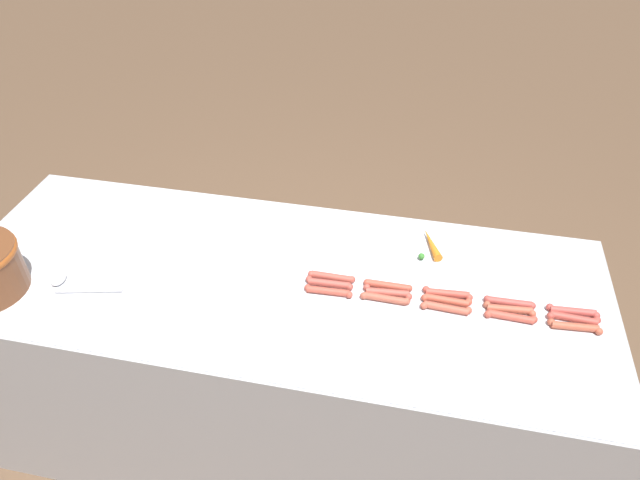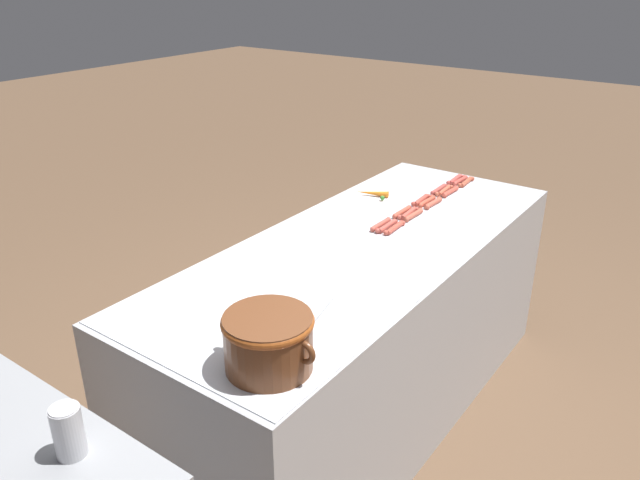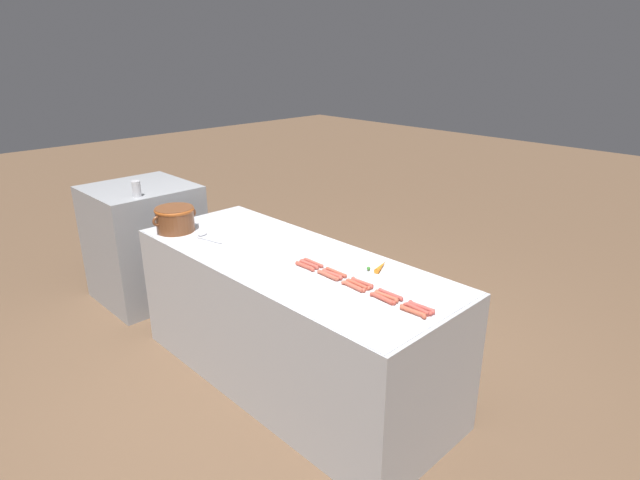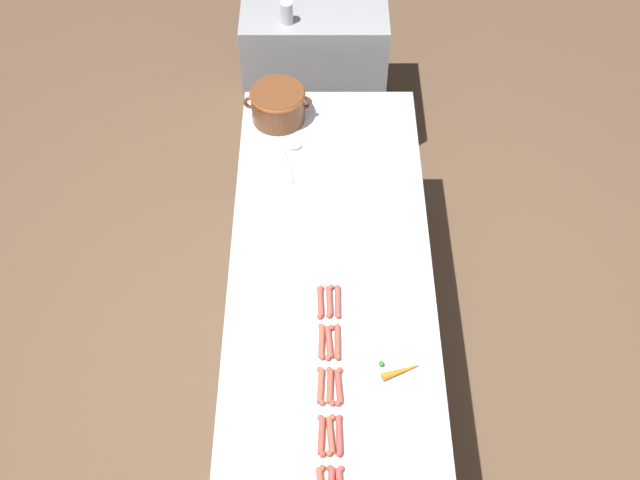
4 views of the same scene
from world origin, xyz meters
TOP-DOWN VIEW (x-y plane):
  - ground_plane at (0.00, 0.00)m, footprint 20.00×20.00m
  - griddle_counter at (0.00, 0.00)m, footprint 0.87×2.25m
  - back_cabinet at (-0.08, 1.83)m, footprint 0.81×0.79m
  - hot_dog_0 at (-0.04, -0.97)m, footprint 0.03×0.16m
  - hot_dog_1 at (-0.04, -0.78)m, footprint 0.03×0.16m
  - hot_dog_2 at (-0.04, -0.57)m, footprint 0.03×0.16m
  - hot_dog_3 at (-0.04, -0.38)m, footprint 0.03×0.16m
  - hot_dog_4 at (-0.04, -0.19)m, footprint 0.03×0.16m
  - hot_dog_5 at (-0.01, -0.97)m, footprint 0.03×0.16m
  - hot_dog_6 at (-0.01, -0.77)m, footprint 0.04×0.16m
  - hot_dog_7 at (-0.01, -0.58)m, footprint 0.03×0.16m
  - hot_dog_8 at (-0.01, -0.38)m, footprint 0.03×0.16m
  - hot_dog_9 at (-0.01, -0.19)m, footprint 0.03×0.16m
  - hot_dog_10 at (0.02, -0.97)m, footprint 0.03×0.16m
  - hot_dog_11 at (0.02, -0.77)m, footprint 0.03×0.16m
  - hot_dog_12 at (0.03, -0.58)m, footprint 0.03×0.16m
  - hot_dog_13 at (0.02, -0.38)m, footprint 0.02×0.16m
  - hot_dog_14 at (0.03, -0.19)m, footprint 0.03×0.16m
  - bean_pot at (-0.25, 0.92)m, footprint 0.34×0.27m
  - serving_spoon at (-0.18, 0.67)m, footprint 0.10×0.27m
  - carrot at (0.27, -0.51)m, footprint 0.18×0.09m
  - soda_can at (-0.22, 1.54)m, footprint 0.07×0.07m

SIDE VIEW (x-z plane):
  - ground_plane at x=0.00m, z-range 0.00..0.00m
  - griddle_counter at x=0.00m, z-range 0.00..0.88m
  - back_cabinet at x=-0.08m, z-range 0.00..1.00m
  - serving_spoon at x=-0.18m, z-range 0.88..0.90m
  - hot_dog_0 at x=-0.04m, z-range 0.88..0.91m
  - hot_dog_1 at x=-0.04m, z-range 0.88..0.91m
  - hot_dog_2 at x=-0.04m, z-range 0.88..0.91m
  - hot_dog_3 at x=-0.04m, z-range 0.88..0.91m
  - hot_dog_4 at x=-0.04m, z-range 0.88..0.91m
  - hot_dog_5 at x=-0.01m, z-range 0.88..0.91m
  - hot_dog_6 at x=-0.01m, z-range 0.88..0.91m
  - hot_dog_7 at x=-0.01m, z-range 0.88..0.91m
  - hot_dog_8 at x=-0.01m, z-range 0.88..0.91m
  - hot_dog_9 at x=-0.01m, z-range 0.88..0.91m
  - hot_dog_10 at x=0.02m, z-range 0.88..0.91m
  - hot_dog_11 at x=0.02m, z-range 0.88..0.91m
  - hot_dog_12 at x=0.03m, z-range 0.88..0.91m
  - hot_dog_13 at x=0.02m, z-range 0.88..0.91m
  - hot_dog_14 at x=0.03m, z-range 0.88..0.91m
  - carrot at x=0.27m, z-range 0.88..0.92m
  - bean_pot at x=-0.25m, z-range 0.90..1.07m
  - soda_can at x=-0.22m, z-range 1.00..1.13m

